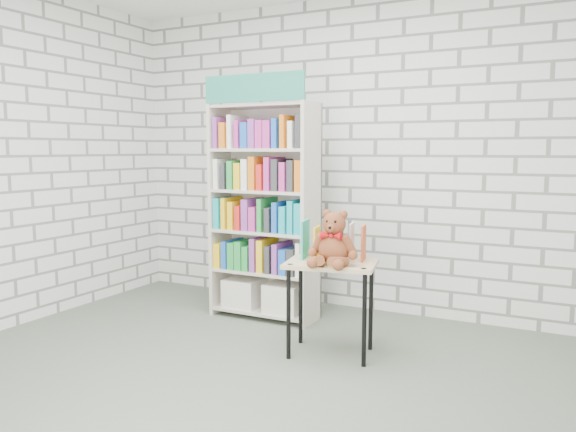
% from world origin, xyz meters
% --- Properties ---
extents(ground, '(4.50, 4.50, 0.00)m').
position_xyz_m(ground, '(0.00, 0.00, 0.00)').
color(ground, '#505A4C').
rests_on(ground, ground).
extents(room_shell, '(4.52, 4.02, 2.81)m').
position_xyz_m(room_shell, '(0.00, 0.00, 1.78)').
color(room_shell, silver).
rests_on(room_shell, ground).
extents(bookshelf, '(0.92, 0.36, 2.06)m').
position_xyz_m(bookshelf, '(-0.53, 1.36, 0.94)').
color(bookshelf, beige).
rests_on(bookshelf, ground).
extents(display_table, '(0.69, 0.54, 0.67)m').
position_xyz_m(display_table, '(0.32, 0.78, 0.58)').
color(display_table, tan).
rests_on(display_table, ground).
extents(table_books, '(0.46, 0.27, 0.26)m').
position_xyz_m(table_books, '(0.31, 0.88, 0.80)').
color(table_books, teal).
rests_on(table_books, display_table).
extents(teddy_bear, '(0.35, 0.33, 0.38)m').
position_xyz_m(teddy_bear, '(0.38, 0.69, 0.82)').
color(teddy_bear, maroon).
rests_on(teddy_bear, display_table).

